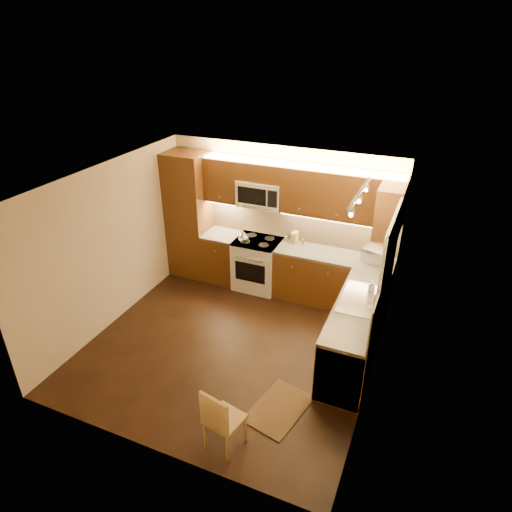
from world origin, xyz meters
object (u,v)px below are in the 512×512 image
at_px(microwave, 261,194).
at_px(knife_block, 295,237).
at_px(kettle, 243,236).
at_px(soap_bottle, 372,287).
at_px(dining_chair, 225,418).
at_px(stove, 257,264).
at_px(toaster_oven, 376,255).
at_px(sink, 361,295).

xyz_separation_m(microwave, knife_block, (0.60, 0.07, -0.72)).
relative_size(kettle, soap_bottle, 0.94).
xyz_separation_m(knife_block, soap_bottle, (1.49, -1.11, 0.00)).
bearing_deg(kettle, soap_bottle, -25.59).
bearing_deg(microwave, dining_chair, -73.71).
relative_size(stove, dining_chair, 1.10).
bearing_deg(toaster_oven, knife_block, -167.24).
distance_m(knife_block, dining_chair, 3.57).
bearing_deg(soap_bottle, kettle, 152.54).
distance_m(stove, dining_chair, 3.44).
bearing_deg(microwave, sink, -32.21).
xyz_separation_m(toaster_oven, soap_bottle, (0.11, -0.96, -0.01)).
bearing_deg(toaster_oven, stove, -159.63).
relative_size(toaster_oven, soap_bottle, 1.78).
distance_m(stove, soap_bottle, 2.35).
height_order(microwave, knife_block, microwave).
relative_size(toaster_oven, dining_chair, 0.44).
xyz_separation_m(sink, knife_block, (-1.40, 1.33, 0.02)).
distance_m(microwave, knife_block, 0.94).
height_order(microwave, dining_chair, microwave).
height_order(stove, microwave, microwave).
relative_size(stove, soap_bottle, 4.45).
xyz_separation_m(sink, toaster_oven, (-0.01, 1.18, 0.04)).
relative_size(stove, toaster_oven, 2.49).
distance_m(toaster_oven, dining_chair, 3.54).
bearing_deg(toaster_oven, microwave, -163.52).
height_order(sink, knife_block, knife_block).
bearing_deg(sink, kettle, 155.64).
height_order(kettle, knife_block, kettle).
relative_size(sink, knife_block, 4.34).
height_order(sink, toaster_oven, toaster_oven).
relative_size(microwave, knife_block, 3.83).
distance_m(sink, kettle, 2.43).
height_order(microwave, sink, microwave).
xyz_separation_m(microwave, toaster_oven, (1.99, -0.08, -0.71)).
bearing_deg(knife_block, sink, -39.67).
bearing_deg(sink, microwave, 147.79).
distance_m(kettle, soap_bottle, 2.44).
distance_m(stove, toaster_oven, 2.07).
distance_m(sink, knife_block, 1.93).
bearing_deg(stove, toaster_oven, 1.57).
bearing_deg(sink, toaster_oven, 90.44).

